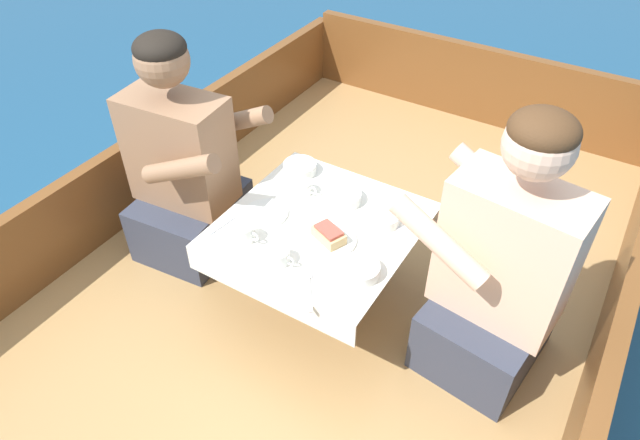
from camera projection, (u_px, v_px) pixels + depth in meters
name	position (u px, v px, depth m)	size (l,w,h in m)	color
ground_plane	(316.00, 346.00, 2.47)	(60.00, 60.00, 0.00)	navy
boat_deck	(316.00, 324.00, 2.38)	(2.09, 3.47, 0.29)	#A87F4C
gunwale_port	(124.00, 184.00, 2.56)	(0.06, 3.47, 0.37)	brown
gunwale_starboard	(595.00, 391.00, 1.76)	(0.06, 3.47, 0.37)	brown
bow_coaming	(473.00, 82.00, 3.25)	(1.97, 0.06, 0.43)	brown
cockpit_table	(320.00, 233.00, 2.08)	(0.67, 0.68, 0.38)	#B2B2B7
person_port	(184.00, 172.00, 2.30)	(0.55, 0.48, 0.96)	#333847
person_starboard	(499.00, 275.00, 1.83)	(0.56, 0.50, 1.00)	#333847
plate_sandwich	(329.00, 240.00, 1.98)	(0.19, 0.19, 0.01)	silver
plate_bread	(266.00, 213.00, 2.09)	(0.16, 0.16, 0.01)	silver
sandwich	(329.00, 234.00, 1.96)	(0.13, 0.11, 0.05)	tan
bowl_port_near	(342.00, 196.00, 2.14)	(0.15, 0.15, 0.04)	silver
bowl_starboard_near	(382.00, 218.00, 2.05)	(0.13, 0.13, 0.04)	silver
bowl_center_far	(300.00, 167.00, 2.28)	(0.13, 0.13, 0.04)	silver
bowl_port_far	(360.00, 269.00, 1.85)	(0.13, 0.13, 0.04)	silver
coffee_cup_port	(304.00, 187.00, 2.17)	(0.09, 0.06, 0.05)	silver
coffee_cup_starboard	(278.00, 256.00, 1.89)	(0.11, 0.08, 0.05)	silver
coffee_cup_center	(245.00, 233.00, 1.97)	(0.10, 0.07, 0.06)	silver
utensil_spoon_port	(308.00, 285.00, 1.82)	(0.12, 0.14, 0.01)	silver
utensil_knife_starboard	(226.00, 223.00, 2.05)	(0.04, 0.17, 0.00)	silver
utensil_fork_starboard	(417.00, 228.00, 2.03)	(0.16, 0.10, 0.00)	silver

